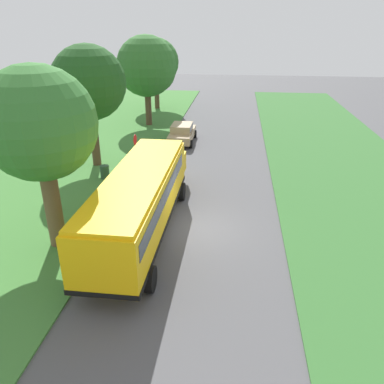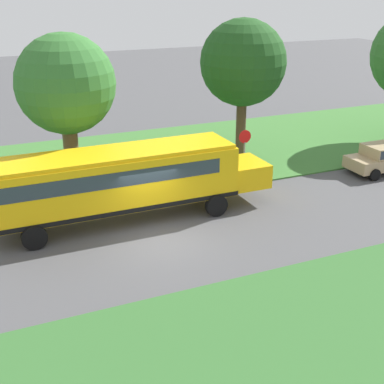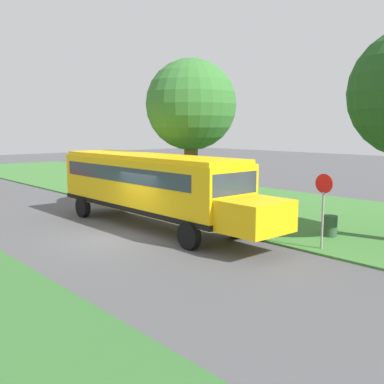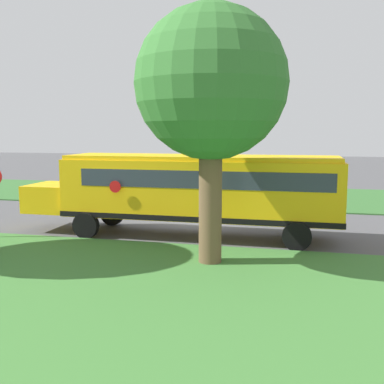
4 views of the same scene
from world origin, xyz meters
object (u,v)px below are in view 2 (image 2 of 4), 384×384
school_bus (122,179)px  oak_tree_roadside_mid (243,64)px  trash_bin (214,164)px  oak_tree_beside_bus (66,82)px  stop_sign (244,149)px

school_bus → oak_tree_roadside_mid: (-5.36, 8.66, 3.60)m
oak_tree_roadside_mid → trash_bin: 5.74m
oak_tree_roadside_mid → trash_bin: bearing=-59.8°
oak_tree_beside_bus → trash_bin: 9.21m
oak_tree_beside_bus → oak_tree_roadside_mid: size_ratio=0.97×
oak_tree_beside_bus → trash_bin: oak_tree_beside_bus is taller
oak_tree_roadside_mid → trash_bin: (1.35, -2.32, -5.07)m
school_bus → trash_bin: 7.64m
oak_tree_beside_bus → trash_bin: size_ratio=8.59×
oak_tree_beside_bus → trash_bin: bearing=93.4°
oak_tree_beside_bus → trash_bin: (-0.45, 7.68, -5.07)m
oak_tree_beside_bus → stop_sign: 9.41m
school_bus → stop_sign: size_ratio=4.53×
oak_tree_beside_bus → stop_sign: size_ratio=2.82×
oak_tree_beside_bus → oak_tree_roadside_mid: 10.16m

